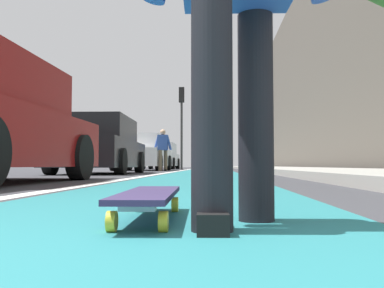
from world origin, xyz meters
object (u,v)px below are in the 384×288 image
parked_car_far (143,153)px  parked_car_end (161,157)px  pedestrian_distant (163,147)px  parked_car_mid (100,147)px  skateboard (149,197)px  traffic_light (182,113)px

parked_car_far → parked_car_end: (6.50, 0.07, -0.01)m
parked_car_far → pedestrian_distant: pedestrian_distant is taller
parked_car_mid → skateboard: bearing=-163.2°
parked_car_end → pedestrian_distant: size_ratio=2.66×
parked_car_far → parked_car_end: parked_car_far is taller
skateboard → pedestrian_distant: size_ratio=0.53×
parked_car_end → traffic_light: 3.31m
parked_car_mid → pedestrian_distant: 5.04m
skateboard → parked_car_end: parked_car_end is taller
parked_car_far → pedestrian_distant: (-1.75, -1.08, 0.19)m
skateboard → parked_car_end: 22.59m
parked_car_mid → traffic_light: (11.21, -1.23, 2.31)m
parked_car_far → skateboard: bearing=-169.9°
parked_car_far → traffic_light: size_ratio=0.96×
traffic_light → pedestrian_distant: size_ratio=2.75×
parked_car_mid → traffic_light: bearing=-6.3°
parked_car_end → pedestrian_distant: pedestrian_distant is taller
parked_car_mid → pedestrian_distant: size_ratio=2.79×
parked_car_far → parked_car_end: bearing=0.7°
skateboard → parked_car_end: bearing=7.4°
parked_car_far → pedestrian_distant: size_ratio=2.64×
traffic_light → parked_car_mid: bearing=173.7°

